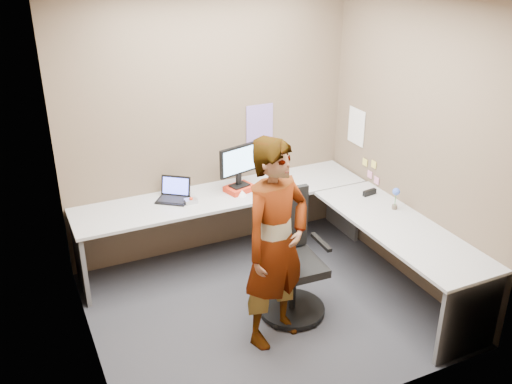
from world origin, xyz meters
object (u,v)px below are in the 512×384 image
desk (289,223)px  person (276,244)px  office_chair (290,266)px  monitor (239,163)px

desk → person: person is taller
desk → person: size_ratio=1.69×
desk → office_chair: bearing=-117.1°
monitor → office_chair: monitor is taller
monitor → person: size_ratio=0.25×
desk → monitor: (-0.26, 0.60, 0.44)m
monitor → office_chair: size_ratio=0.39×
desk → office_chair: office_chair is taller
person → desk: bearing=35.6°
monitor → desk: bearing=-82.4°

